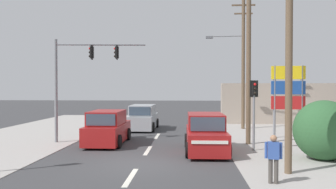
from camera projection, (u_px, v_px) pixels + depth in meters
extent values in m
plane|color=#3A3A3D|center=(139.00, 164.00, 13.61)|extent=(140.00, 140.00, 0.00)
cube|color=silver|center=(131.00, 177.00, 11.61)|extent=(0.20, 2.40, 0.01)
cube|color=silver|center=(148.00, 150.00, 16.60)|extent=(0.20, 2.40, 0.01)
cube|color=silver|center=(157.00, 136.00, 21.59)|extent=(0.20, 2.40, 0.01)
cylinder|color=brown|center=(289.00, 30.00, 11.97)|extent=(0.26, 0.26, 10.63)
cylinder|color=brown|center=(249.00, 49.00, 18.31)|extent=(0.26, 0.26, 10.68)
cylinder|color=brown|center=(243.00, 64.00, 25.29)|extent=(0.26, 0.26, 10.02)
cube|color=brown|center=(243.00, 5.00, 25.20)|extent=(1.80, 0.12, 0.11)
cube|color=brown|center=(243.00, 14.00, 25.21)|extent=(1.40, 0.12, 0.10)
cylinder|color=slate|center=(226.00, 36.00, 25.43)|extent=(2.60, 0.30, 0.09)
cube|color=#595B60|center=(209.00, 37.00, 25.62)|extent=(0.58, 0.33, 0.18)
cylinder|color=slate|center=(56.00, 91.00, 18.99)|extent=(0.18, 0.18, 6.00)
cylinder|color=slate|center=(101.00, 45.00, 19.01)|extent=(5.19, 0.56, 0.11)
cube|color=black|center=(92.00, 52.00, 19.00)|extent=(0.22, 0.28, 0.68)
cube|color=black|center=(92.00, 52.00, 19.00)|extent=(0.08, 0.44, 0.84)
sphere|color=red|center=(90.00, 49.00, 18.99)|extent=(0.13, 0.13, 0.13)
sphere|color=black|center=(90.00, 52.00, 19.00)|extent=(0.13, 0.13, 0.13)
sphere|color=black|center=(90.00, 56.00, 19.00)|extent=(0.13, 0.13, 0.13)
cube|color=black|center=(117.00, 52.00, 19.04)|extent=(0.22, 0.28, 0.68)
cube|color=black|center=(117.00, 52.00, 19.04)|extent=(0.08, 0.44, 0.84)
sphere|color=red|center=(115.00, 49.00, 19.03)|extent=(0.13, 0.13, 0.13)
sphere|color=black|center=(115.00, 52.00, 19.03)|extent=(0.13, 0.13, 0.13)
sphere|color=black|center=(115.00, 56.00, 19.04)|extent=(0.13, 0.13, 0.13)
cylinder|color=slate|center=(254.00, 123.00, 16.51)|extent=(0.12, 0.12, 2.80)
cube|color=black|center=(254.00, 89.00, 16.47)|extent=(0.30, 0.26, 0.68)
cube|color=black|center=(254.00, 89.00, 16.47)|extent=(0.44, 0.15, 0.84)
sphere|color=red|center=(255.00, 84.00, 16.35)|extent=(0.13, 0.13, 0.13)
sphere|color=black|center=(255.00, 89.00, 16.36)|extent=(0.13, 0.13, 0.13)
sphere|color=black|center=(255.00, 93.00, 16.36)|extent=(0.13, 0.13, 0.13)
cylinder|color=slate|center=(274.00, 102.00, 20.72)|extent=(0.16, 0.16, 4.60)
cylinder|color=slate|center=(302.00, 102.00, 20.62)|extent=(0.16, 0.16, 4.60)
cube|color=yellow|center=(288.00, 73.00, 20.63)|extent=(2.10, 0.14, 0.84)
cube|color=#1E4793|center=(288.00, 88.00, 20.65)|extent=(2.10, 0.14, 0.84)
cube|color=red|center=(288.00, 103.00, 20.67)|extent=(2.10, 0.14, 0.84)
ellipsoid|color=#2D5B33|center=(324.00, 130.00, 14.35)|extent=(2.65, 2.39, 2.64)
cube|color=#A39384|center=(290.00, 104.00, 28.86)|extent=(12.00, 1.00, 3.60)
cube|color=maroon|center=(108.00, 133.00, 18.65)|extent=(1.87, 4.51, 1.00)
cube|color=maroon|center=(107.00, 117.00, 18.43)|extent=(1.74, 2.71, 0.76)
cube|color=#384756|center=(112.00, 115.00, 19.80)|extent=(1.58, 0.07, 0.65)
cube|color=#384756|center=(101.00, 120.00, 17.06)|extent=(1.55, 0.07, 0.61)
cube|color=white|center=(116.00, 124.00, 20.91)|extent=(1.56, 0.05, 0.14)
cylinder|color=black|center=(99.00, 134.00, 20.10)|extent=(0.22, 0.72, 0.72)
cylinder|color=black|center=(128.00, 134.00, 20.00)|extent=(0.22, 0.72, 0.72)
cylinder|color=black|center=(84.00, 141.00, 17.31)|extent=(0.22, 0.72, 0.72)
cylinder|color=black|center=(119.00, 141.00, 17.21)|extent=(0.22, 0.72, 0.72)
cube|color=#A3A8AD|center=(143.00, 121.00, 25.04)|extent=(1.89, 4.52, 1.00)
cube|color=#A3A8AD|center=(143.00, 110.00, 24.82)|extent=(1.75, 2.72, 0.76)
cube|color=#384756|center=(145.00, 109.00, 26.19)|extent=(1.58, 0.08, 0.65)
cube|color=#384756|center=(140.00, 111.00, 23.46)|extent=(1.55, 0.08, 0.61)
cube|color=white|center=(147.00, 116.00, 27.30)|extent=(1.56, 0.06, 0.14)
cylinder|color=black|center=(134.00, 123.00, 26.50)|extent=(0.23, 0.72, 0.72)
cylinder|color=black|center=(157.00, 123.00, 26.37)|extent=(0.23, 0.72, 0.72)
cylinder|color=black|center=(128.00, 127.00, 23.72)|extent=(0.23, 0.72, 0.72)
cylinder|color=black|center=(153.00, 127.00, 23.59)|extent=(0.23, 0.72, 0.72)
cube|color=maroon|center=(206.00, 139.00, 16.19)|extent=(1.93, 4.54, 1.00)
cube|color=maroon|center=(206.00, 121.00, 16.38)|extent=(1.77, 2.73, 0.76)
cube|color=#384756|center=(208.00, 124.00, 15.01)|extent=(1.58, 0.09, 0.65)
cube|color=#384756|center=(204.00, 119.00, 17.75)|extent=(1.55, 0.09, 0.61)
cube|color=white|center=(210.00, 142.00, 13.92)|extent=(1.56, 0.07, 0.14)
cylinder|color=black|center=(228.00, 150.00, 14.77)|extent=(0.23, 0.72, 0.72)
cylinder|color=black|center=(188.00, 150.00, 14.84)|extent=(0.23, 0.72, 0.72)
cylinder|color=black|center=(221.00, 140.00, 17.56)|extent=(0.23, 0.72, 0.72)
cylinder|color=black|center=(187.00, 140.00, 17.63)|extent=(0.23, 0.72, 0.72)
cylinder|color=#47423D|center=(276.00, 172.00, 10.75)|extent=(0.14, 0.14, 0.84)
cylinder|color=#47423D|center=(270.00, 171.00, 10.79)|extent=(0.14, 0.14, 0.84)
cube|color=#33519E|center=(273.00, 150.00, 10.76)|extent=(0.39, 0.28, 0.56)
sphere|color=#9E7051|center=(274.00, 138.00, 10.75)|extent=(0.22, 0.22, 0.22)
cylinder|color=#33519E|center=(281.00, 151.00, 10.70)|extent=(0.09, 0.09, 0.54)
cylinder|color=#33519E|center=(266.00, 150.00, 10.82)|extent=(0.09, 0.09, 0.54)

